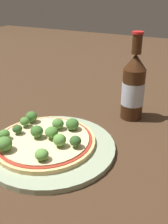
{
  "coord_description": "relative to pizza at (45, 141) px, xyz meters",
  "views": [
    {
      "loc": [
        0.3,
        -0.43,
        0.34
      ],
      "look_at": [
        0.03,
        0.07,
        0.06
      ],
      "focal_mm": 42.0,
      "sensor_mm": 36.0,
      "label": 1
    }
  ],
  "objects": [
    {
      "name": "beer_bottle",
      "position": [
        0.12,
        0.24,
        0.07
      ],
      "size": [
        0.06,
        0.06,
        0.23
      ],
      "color": "#381E0F",
      "rests_on": "ground_plane"
    },
    {
      "name": "broccoli_floret_4",
      "position": [
        -0.02,
        -0.01,
        0.02
      ],
      "size": [
        0.03,
        0.03,
        0.03
      ],
      "color": "#7A9E5B",
      "rests_on": "pizza"
    },
    {
      "name": "broccoli_floret_9",
      "position": [
        0.01,
        0.01,
        0.02
      ],
      "size": [
        0.03,
        0.03,
        0.03
      ],
      "color": "#7A9E5B",
      "rests_on": "pizza"
    },
    {
      "name": "broccoli_floret_5",
      "position": [
        0.05,
        -0.01,
        0.02
      ],
      "size": [
        0.03,
        0.03,
        0.03
      ],
      "color": "#7A9E5B",
      "rests_on": "pizza"
    },
    {
      "name": "broccoli_floret_2",
      "position": [
        0.04,
        -0.07,
        0.02
      ],
      "size": [
        0.03,
        0.03,
        0.02
      ],
      "color": "#7A9E5B",
      "rests_on": "pizza"
    },
    {
      "name": "broccoli_floret_3",
      "position": [
        -0.07,
        -0.01,
        0.02
      ],
      "size": [
        0.02,
        0.02,
        0.02
      ],
      "color": "#7A9E5B",
      "rests_on": "pizza"
    },
    {
      "name": "broccoli_floret_8",
      "position": [
        -0.07,
        0.05,
        0.02
      ],
      "size": [
        0.03,
        0.03,
        0.03
      ],
      "color": "#7A9E5B",
      "rests_on": "pizza"
    },
    {
      "name": "broccoli_floret_0",
      "position": [
        0.04,
        0.06,
        0.02
      ],
      "size": [
        0.03,
        0.03,
        0.03
      ],
      "color": "#7A9E5B",
      "rests_on": "pizza"
    },
    {
      "name": "broccoli_floret_10",
      "position": [
        -0.08,
        -0.04,
        0.02
      ],
      "size": [
        0.02,
        0.02,
        0.02
      ],
      "color": "#7A9E5B",
      "rests_on": "pizza"
    },
    {
      "name": "broccoli_floret_1",
      "position": [
        0.08,
        -0.0,
        0.02
      ],
      "size": [
        0.02,
        0.02,
        0.03
      ],
      "color": "#7A9E5B",
      "rests_on": "pizza"
    },
    {
      "name": "broccoli_floret_11",
      "position": [
        -0.07,
        0.02,
        0.02
      ],
      "size": [
        0.02,
        0.02,
        0.03
      ],
      "color": "#7A9E5B",
      "rests_on": "pizza"
    },
    {
      "name": "broccoli_floret_7",
      "position": [
        0.0,
        0.05,
        0.02
      ],
      "size": [
        0.03,
        0.03,
        0.03
      ],
      "color": "#7A9E5B",
      "rests_on": "pizza"
    },
    {
      "name": "broccoli_floret_6",
      "position": [
        -0.05,
        -0.08,
        0.02
      ],
      "size": [
        0.03,
        0.03,
        0.03
      ],
      "color": "#7A9E5B",
      "rests_on": "pizza"
    },
    {
      "name": "pizza",
      "position": [
        0.0,
        0.0,
        0.0
      ],
      "size": [
        0.23,
        0.23,
        0.01
      ],
      "color": "tan",
      "rests_on": "plate"
    },
    {
      "name": "plate",
      "position": [
        0.02,
        -0.0,
        -0.01
      ],
      "size": [
        0.29,
        0.29,
        0.01
      ],
      "color": "#93A384",
      "rests_on": "ground_plane"
    },
    {
      "name": "ground_plane",
      "position": [
        0.02,
        0.02,
        -0.02
      ],
      "size": [
        3.0,
        3.0,
        0.0
      ],
      "primitive_type": "plane",
      "color": "#3D2819"
    }
  ]
}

